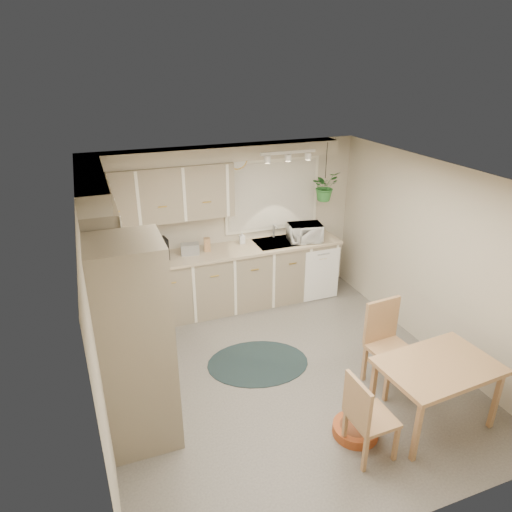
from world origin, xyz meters
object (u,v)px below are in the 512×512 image
at_px(braided_rug, 258,363).
at_px(chair_left, 372,416).
at_px(chair_back, 392,348).
at_px(microwave, 305,231).
at_px(dining_table, 434,393).
at_px(pet_bed, 355,430).

bearing_deg(braided_rug, chair_left, -73.35).
xyz_separation_m(chair_left, chair_back, (0.76, 0.76, 0.07)).
height_order(braided_rug, microwave, microwave).
distance_m(dining_table, chair_left, 0.84).
xyz_separation_m(chair_left, microwave, (0.79, 3.07, 0.66)).
distance_m(chair_left, chair_back, 1.08).
bearing_deg(chair_back, microwave, -95.27).
xyz_separation_m(chair_back, braided_rug, (-1.26, 0.91, -0.50)).
relative_size(chair_back, braided_rug, 0.81).
distance_m(chair_back, microwave, 2.38).
height_order(dining_table, pet_bed, dining_table).
bearing_deg(chair_back, chair_left, 40.54).
bearing_deg(pet_bed, chair_back, 34.80).
bearing_deg(chair_left, braided_rug, -164.79).
bearing_deg(braided_rug, chair_back, -35.73).
bearing_deg(chair_left, microwave, 164.15).
height_order(pet_bed, microwave, microwave).
distance_m(dining_table, chair_back, 0.66).
distance_m(chair_left, pet_bed, 0.46).
height_order(dining_table, chair_back, chair_back).
bearing_deg(dining_table, chair_left, -171.34).
bearing_deg(microwave, dining_table, -79.91).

